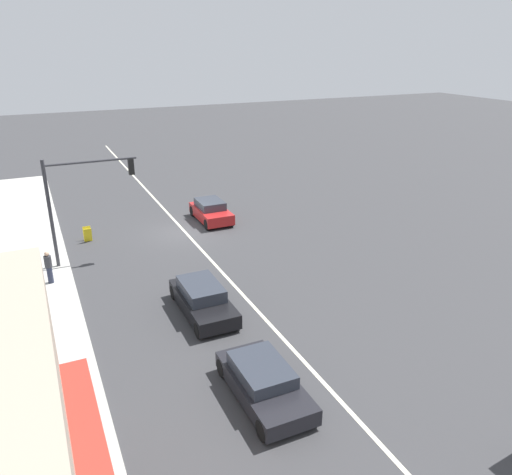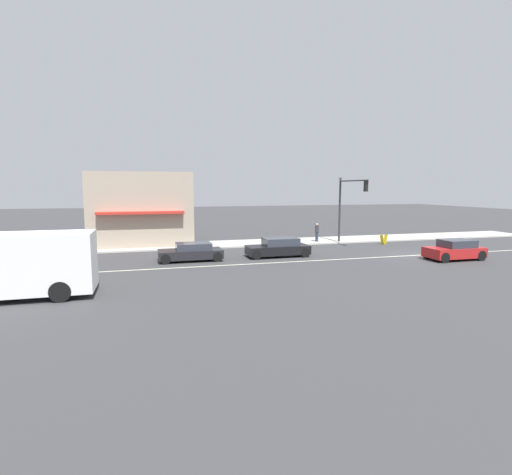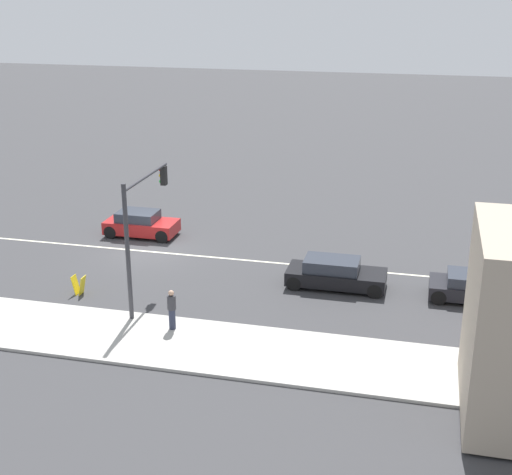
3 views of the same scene
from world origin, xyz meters
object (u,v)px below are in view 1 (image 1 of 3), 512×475
at_px(traffic_signal_main, 78,193).
at_px(suv_black, 203,299).
at_px(pedestrian, 49,267).
at_px(hatchback_red, 211,211).
at_px(sedan_dark, 264,382).
at_px(warning_aframe_sign, 88,234).

xyz_separation_m(traffic_signal_main, suv_black, (-3.92, 7.49, -3.27)).
xyz_separation_m(pedestrian, hatchback_red, (-10.24, -5.52, -0.32)).
distance_m(traffic_signal_main, suv_black, 9.06).
height_order(traffic_signal_main, suv_black, traffic_signal_main).
distance_m(suv_black, sedan_dark, 6.13).
height_order(pedestrian, suv_black, pedestrian).
bearing_deg(hatchback_red, warning_aframe_sign, 2.43).
distance_m(traffic_signal_main, warning_aframe_sign, 4.79).
bearing_deg(hatchback_red, suv_black, 68.35).
bearing_deg(suv_black, warning_aframe_sign, -72.22).
height_order(pedestrian, hatchback_red, pedestrian).
xyz_separation_m(traffic_signal_main, warning_aframe_sign, (-0.48, -3.26, -3.47)).
xyz_separation_m(hatchback_red, suv_black, (4.40, 11.08, -0.02)).
height_order(pedestrian, warning_aframe_sign, pedestrian).
height_order(warning_aframe_sign, hatchback_red, hatchback_red).
xyz_separation_m(warning_aframe_sign, hatchback_red, (-7.85, -0.33, 0.23)).
xyz_separation_m(pedestrian, sedan_dark, (-5.84, 11.70, -0.39)).
xyz_separation_m(hatchback_red, sedan_dark, (4.40, 17.21, -0.07)).
bearing_deg(pedestrian, warning_aframe_sign, -114.76).
distance_m(traffic_signal_main, hatchback_red, 9.63).
bearing_deg(hatchback_red, traffic_signal_main, 23.36).
relative_size(suv_black, sedan_dark, 1.05).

